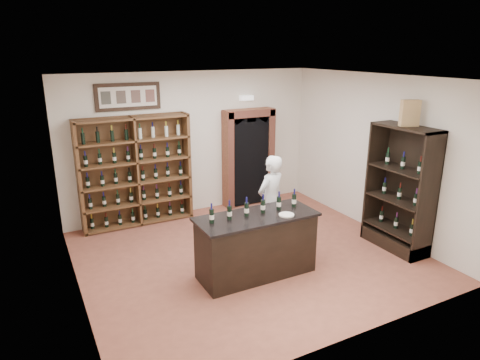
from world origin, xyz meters
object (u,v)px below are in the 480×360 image
Objects in this scene: tasting_counter at (256,246)px; counter_bottle_0 at (212,216)px; shopkeeper at (271,201)px; wine_shelf at (135,171)px; side_cabinet at (399,207)px; wine_crate at (410,113)px.

tasting_counter is 0.95m from counter_bottle_0.
shopkeeper is (0.77, 0.84, 0.34)m from tasting_counter.
wine_shelf reaches higher than shopkeeper.
wine_shelf is 2.90m from counter_bottle_0.
counter_bottle_0 is (0.38, -2.88, 0.01)m from wine_shelf.
side_cabinet is at bearing -5.88° from counter_bottle_0.
wine_crate reaches higher than counter_bottle_0.
counter_bottle_0 reaches higher than tasting_counter.
wine_crate is at bearing 130.00° from shopkeeper.
wine_crate is (-0.03, -0.01, 1.66)m from side_cabinet.
wine_shelf is 5.11× the size of wine_crate.
tasting_counter is 0.85× the size of side_cabinet.
side_cabinet is at bearing 49.04° from wine_crate.
tasting_counter is 1.19m from shopkeeper.
tasting_counter is at bearing -69.44° from wine_shelf.
side_cabinet is 1.32× the size of shopkeeper.
wine_shelf is at bearing 139.79° from side_cabinet.
wine_shelf is at bearing 163.41° from wine_crate.
wine_shelf is 7.33× the size of counter_bottle_0.
side_cabinet is 5.11× the size of wine_crate.
counter_bottle_0 is 1.71m from shopkeeper.
shopkeeper is (1.49, 0.79, -0.28)m from counter_bottle_0.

